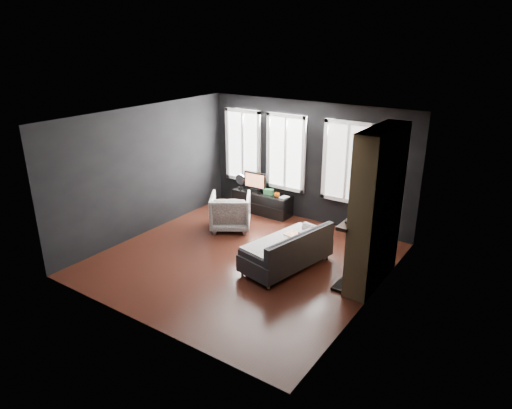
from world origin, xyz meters
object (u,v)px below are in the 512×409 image
Objects in this scene: mug at (277,194)px; sofa at (287,248)px; book at (282,192)px; monitor at (255,180)px; mantel_vase at (372,200)px; armchair at (230,210)px; media_console at (262,203)px.

sofa is at bearing -53.87° from mug.
book reaches higher than mug.
monitor is 2.69× the size of book.
book is at bearing 155.03° from mantel_vase.
armchair is 5.10× the size of mantel_vase.
book is (0.74, -0.00, -0.16)m from monitor.
media_console is 2.48× the size of monitor.
mug is at bearing -8.95° from monitor.
sofa is 2.92m from monitor.
armchair is at bearing -92.04° from media_console.
media_console is (0.06, 1.17, -0.18)m from armchair.
mantel_vase reaches higher than monitor.
mantel_vase is at bearing -22.94° from mug.
monitor is 4.67× the size of mug.
mug is (-1.41, 1.94, 0.19)m from sofa.
sofa is at bearing 123.60° from armchair.
monitor is (-0.21, 0.01, 0.52)m from media_console.
mantel_vase is at bearing -20.29° from media_console.
monitor is 0.70m from mug.
mantel_vase is (3.30, -1.20, 0.54)m from monitor.
mug is 0.12m from book.
monitor reaches higher than sofa.
mug is at bearing -147.81° from armchair.
book is at bearing 0.99° from media_console.
sofa reaches higher than mug.
armchair is 3.93× the size of book.
monitor is 3.55m from mantel_vase.
sofa is at bearing -56.44° from book.
mug is at bearing -136.50° from book.
monitor is at bearing 179.64° from book.
media_console is 11.56× the size of mug.
armchair is 1.24m from monitor.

